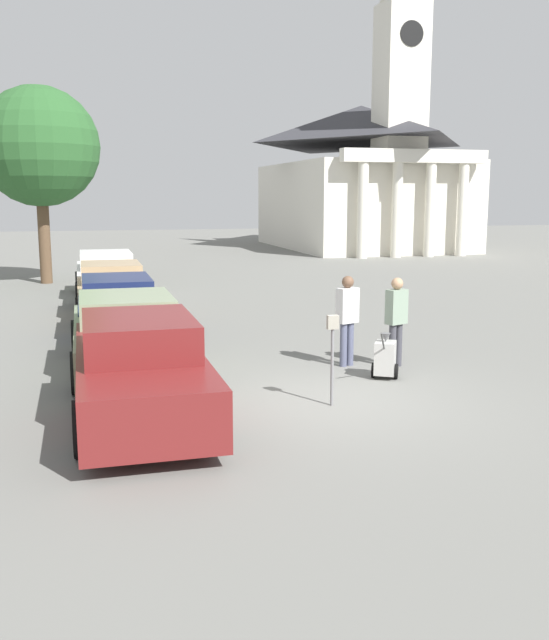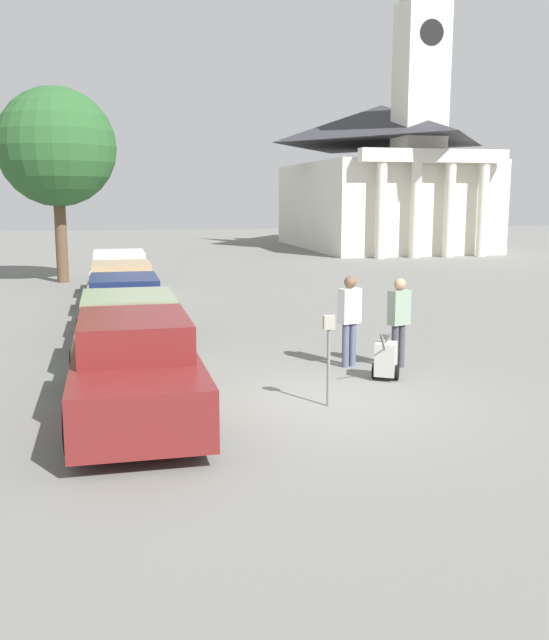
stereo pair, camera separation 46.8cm
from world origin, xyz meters
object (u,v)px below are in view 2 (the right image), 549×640
object	(u,v)px
person_supervisor	(399,317)
church	(383,169)
parked_car_tan	(122,290)
parked_car_navy	(125,307)
parked_car_maroon	(135,367)
equipment_cart	(386,359)
person_worker	(350,315)
parked_car_sage	(129,334)
parking_meter	(329,344)
parked_car_white	(120,275)

from	to	relation	value
person_supervisor	church	distance (m)	32.55
person_supervisor	parked_car_tan	bearing A→B (deg)	-77.90
parked_car_navy	church	distance (m)	30.75
parked_car_maroon	equipment_cart	world-z (taller)	parked_car_maroon
person_worker	parked_car_maroon	bearing A→B (deg)	7.22
person_supervisor	parked_car_sage	bearing A→B (deg)	-34.05
person_supervisor	person_worker	bearing A→B (deg)	-39.95
parking_meter	person_supervisor	distance (m)	3.01
parked_car_navy	parked_car_tan	world-z (taller)	parked_car_tan
parked_car_maroon	parking_meter	size ratio (longest dim) A/B	3.62
person_supervisor	equipment_cart	distance (m)	1.16
parked_car_maroon	person_supervisor	distance (m)	5.42
parking_meter	church	world-z (taller)	church
parked_car_sage	parked_car_tan	xyz separation A→B (m)	(-0.00, 6.52, 0.02)
parked_car_sage	parked_car_navy	distance (m)	3.54
parked_car_sage	parked_car_navy	world-z (taller)	parked_car_sage
church	parked_car_sage	bearing A→B (deg)	-119.79
person_supervisor	equipment_cart	size ratio (longest dim) A/B	1.76
parked_car_white	person_supervisor	distance (m)	12.47
parking_meter	parked_car_maroon	bearing A→B (deg)	173.91
parked_car_maroon	parked_car_navy	xyz separation A→B (m)	(-0.00, 6.51, -0.05)
parked_car_navy	parked_car_white	distance (m)	6.72
parked_car_white	parking_meter	distance (m)	13.88
parked_car_navy	parked_car_tan	bearing A→B (deg)	89.74
parked_car_sage	equipment_cart	size ratio (longest dim) A/B	5.14
parked_car_maroon	parked_car_navy	size ratio (longest dim) A/B	1.00
person_supervisor	church	bearing A→B (deg)	-132.44
parked_car_sage	parked_car_navy	size ratio (longest dim) A/B	0.97
parked_car_navy	parking_meter	xyz separation A→B (m)	(3.00, -6.83, 0.34)
parked_car_navy	parking_meter	size ratio (longest dim) A/B	3.60
parked_car_maroon	person_worker	bearing A→B (deg)	26.81
parked_car_maroon	parked_car_sage	distance (m)	2.97
parked_car_sage	person_supervisor	size ratio (longest dim) A/B	2.92
person_worker	equipment_cart	size ratio (longest dim) A/B	1.79
parked_car_maroon	person_supervisor	world-z (taller)	person_supervisor
parked_car_tan	equipment_cart	distance (m)	9.59
parked_car_navy	parked_car_tan	xyz separation A→B (m)	(-0.00, 2.99, 0.03)
parked_car_white	parked_car_maroon	bearing A→B (deg)	-90.26
parked_car_sage	parked_car_white	size ratio (longest dim) A/B	0.99
parking_meter	person_worker	size ratio (longest dim) A/B	0.82
person_worker	church	bearing A→B (deg)	-132.47
church	parking_meter	bearing A→B (deg)	-112.86
person_supervisor	equipment_cart	bearing A→B (deg)	32.86
parked_car_sage	person_supervisor	world-z (taller)	person_supervisor
parking_meter	church	bearing A→B (deg)	67.14
parked_car_navy	person_worker	bearing A→B (deg)	-46.47
parked_car_sage	parked_car_white	xyz separation A→B (m)	(-0.00, 10.25, 0.02)
parked_car_navy	person_worker	world-z (taller)	person_worker
parked_car_maroon	parked_car_tan	xyz separation A→B (m)	(-0.00, 9.50, -0.02)
parked_car_navy	parked_car_sage	bearing A→B (deg)	-90.26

